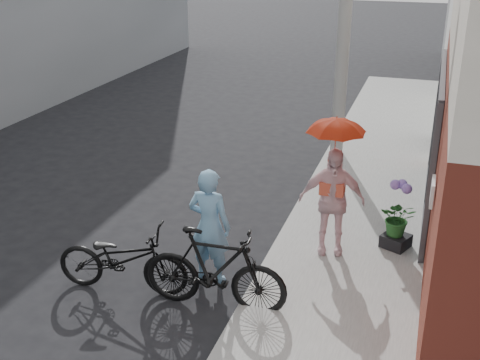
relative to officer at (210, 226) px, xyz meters
The scene contains 10 objects.
ground 0.93m from the officer, 134.37° to the right, with size 80.00×80.00×0.00m, color black.
sidewalk 2.70m from the officer, 43.34° to the left, with size 2.20×24.00×0.12m, color gray.
curb 2.07m from the officer, 68.08° to the left, with size 0.12×24.00×0.12m, color #9E9E99.
officer is the anchor object (origin of this frame).
bike_left 1.30m from the officer, 148.84° to the right, with size 0.66×1.90×1.00m, color black.
bike_right 0.79m from the officer, 64.15° to the right, with size 0.56×1.97×1.18m, color black.
kimono_woman 1.93m from the officer, 37.66° to the left, with size 1.00×0.41×1.70m, color silver.
parasol 2.34m from the officer, 37.66° to the left, with size 0.83×0.83×0.73m, color red.
planter 3.07m from the officer, 32.93° to the left, with size 0.39×0.39×0.20m, color black.
potted_plant 3.01m from the officer, 32.93° to the left, with size 0.53×0.46×0.59m, color #235923.
Camera 1 is at (3.01, -6.89, 4.75)m, focal length 45.00 mm.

